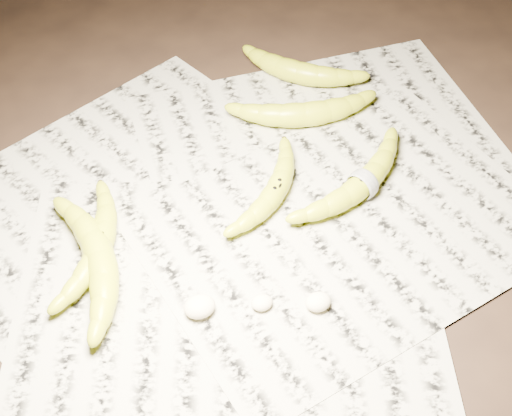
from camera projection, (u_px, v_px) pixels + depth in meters
name	position (u px, v px, depth m)	size (l,w,h in m)	color
ground	(238.00, 234.00, 1.01)	(3.00, 3.00, 0.00)	black
newspaper_patch	(247.00, 216.00, 1.03)	(0.90, 0.70, 0.01)	#A3A08C
banana_left_a	(100.00, 244.00, 0.96)	(0.20, 0.06, 0.03)	gold
banana_left_b	(100.00, 258.00, 0.94)	(0.21, 0.07, 0.04)	gold
banana_center	(276.00, 189.00, 1.03)	(0.18, 0.05, 0.03)	gold
banana_taped	(363.00, 183.00, 1.04)	(0.22, 0.06, 0.04)	gold
banana_upper_a	(304.00, 113.00, 1.14)	(0.21, 0.07, 0.04)	gold
banana_upper_b	(298.00, 71.00, 1.21)	(0.19, 0.06, 0.04)	gold
measuring_tape	(363.00, 183.00, 1.04)	(0.05, 0.05, 0.00)	white
flesh_chunk_a	(199.00, 305.00, 0.90)	(0.04, 0.03, 0.02)	beige
flesh_chunk_b	(318.00, 300.00, 0.91)	(0.03, 0.03, 0.02)	beige
flesh_chunk_c	(262.00, 301.00, 0.91)	(0.03, 0.02, 0.02)	beige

